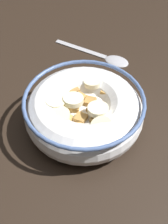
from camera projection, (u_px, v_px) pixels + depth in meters
ground_plane at (84, 128)px, 49.30cm from camera, size 96.40×96.40×2.00cm
cereal_bowl at (84, 111)px, 46.13cm from camera, size 18.11×18.11×6.16cm
spoon at (108, 57)px, 59.37cm from camera, size 7.01×15.96×0.80cm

